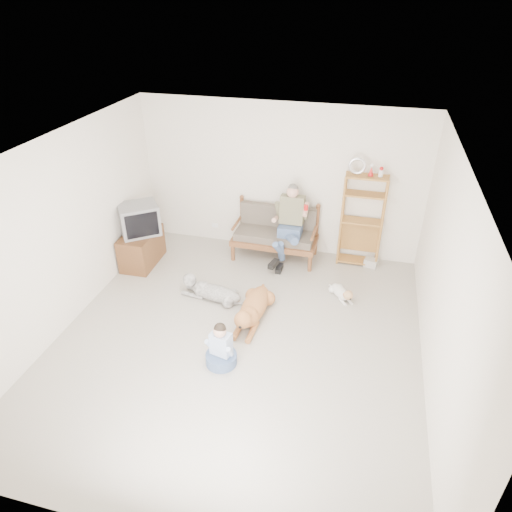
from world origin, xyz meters
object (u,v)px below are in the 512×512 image
(loveseat, at_px, (276,232))
(golden_retriever, at_px, (252,309))
(tv_stand, at_px, (141,248))
(etagere, at_px, (362,220))

(loveseat, relative_size, golden_retriever, 1.04)
(loveseat, bearing_deg, tv_stand, -158.59)
(etagere, height_order, golden_retriever, etagere)
(etagere, bearing_deg, loveseat, -175.20)
(loveseat, xyz_separation_m, tv_stand, (-2.24, -0.84, -0.19))
(loveseat, bearing_deg, golden_retriever, -87.25)
(loveseat, distance_m, etagere, 1.52)
(loveseat, xyz_separation_m, etagere, (1.47, 0.12, 0.36))
(loveseat, distance_m, golden_retriever, 1.93)
(loveseat, distance_m, tv_stand, 2.40)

